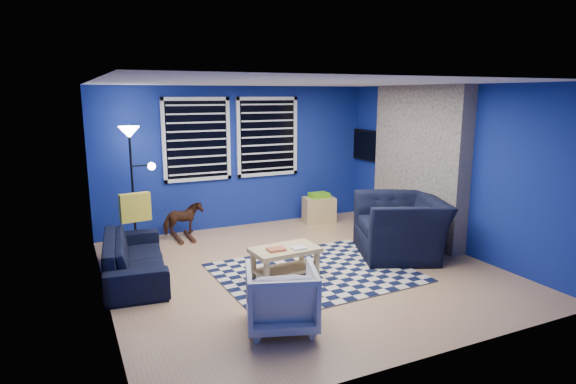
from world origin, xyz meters
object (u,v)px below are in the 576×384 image
at_px(armchair_big, 400,227).
at_px(armchair_bent, 281,297).
at_px(coffee_table, 285,256).
at_px(sofa, 134,257).
at_px(floor_lamp, 132,149).
at_px(rocking_horse, 183,219).
at_px(cabinet, 319,209).
at_px(tv, 369,146).

distance_m(armchair_big, armchair_bent, 2.87).
height_order(armchair_big, coffee_table, armchair_big).
distance_m(sofa, coffee_table, 1.96).
bearing_deg(sofa, coffee_table, -110.02).
relative_size(coffee_table, floor_lamp, 0.48).
height_order(rocking_horse, coffee_table, rocking_horse).
height_order(coffee_table, floor_lamp, floor_lamp).
bearing_deg(cabinet, armchair_big, -74.98).
relative_size(tv, coffee_table, 1.12).
bearing_deg(tv, rocking_horse, 178.57).
distance_m(cabinet, floor_lamp, 3.53).
bearing_deg(coffee_table, tv, 38.28).
distance_m(sofa, floor_lamp, 1.88).
distance_m(tv, rocking_horse, 3.73).
bearing_deg(rocking_horse, tv, -103.84).
xyz_separation_m(armchair_big, rocking_horse, (-2.74, 2.16, -0.10)).
relative_size(armchair_big, coffee_table, 1.49).
xyz_separation_m(armchair_bent, cabinet, (2.36, 3.48, -0.08)).
bearing_deg(sofa, armchair_bent, -144.39).
distance_m(coffee_table, cabinet, 2.88).
xyz_separation_m(armchair_bent, floor_lamp, (-0.93, 3.45, 1.21)).
xyz_separation_m(tv, floor_lamp, (-4.32, 0.05, 0.14)).
bearing_deg(armchair_bent, armchair_big, -133.59).
xyz_separation_m(rocking_horse, cabinet, (2.55, -0.01, -0.09)).
height_order(armchair_bent, floor_lamp, floor_lamp).
xyz_separation_m(sofa, armchair_big, (3.71, -0.74, 0.16)).
height_order(armchair_bent, coffee_table, armchair_bent).
xyz_separation_m(tv, armchair_bent, (-3.38, -3.40, -1.07)).
bearing_deg(armchair_bent, tv, -116.01).
distance_m(armchair_bent, coffee_table, 1.34).
distance_m(armchair_bent, floor_lamp, 3.77).
distance_m(rocking_horse, cabinet, 2.55).
bearing_deg(armchair_bent, rocking_horse, -67.98).
height_order(tv, coffee_table, tv).
xyz_separation_m(armchair_big, floor_lamp, (-3.48, 2.12, 1.11)).
distance_m(sofa, cabinet, 3.79).
bearing_deg(cabinet, floor_lamp, -169.48).
bearing_deg(rocking_horse, coffee_table, -173.38).
xyz_separation_m(cabinet, floor_lamp, (-3.29, -0.03, 1.29)).
xyz_separation_m(armchair_bent, coffee_table, (0.60, 1.20, -0.03)).
distance_m(coffee_table, floor_lamp, 2.99).
bearing_deg(sofa, tv, -67.40).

